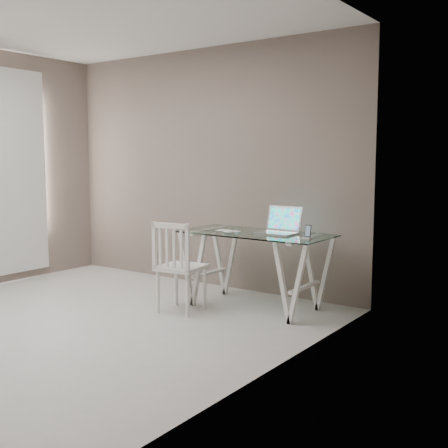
# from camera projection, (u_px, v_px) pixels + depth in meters

# --- Properties ---
(room) EXTENTS (4.50, 4.52, 2.71)m
(room) POSITION_uv_depth(u_px,v_px,m) (37.00, 128.00, 4.63)
(room) COLOR #B0AEA9
(room) RESTS_ON ground
(desk) EXTENTS (1.50, 0.70, 0.75)m
(desk) POSITION_uv_depth(u_px,v_px,m) (254.00, 269.00, 5.49)
(desk) COLOR silver
(desk) RESTS_ON ground
(chair) EXTENTS (0.45, 0.45, 0.88)m
(chair) POSITION_uv_depth(u_px,v_px,m) (177.00, 263.00, 5.28)
(chair) COLOR silver
(chair) RESTS_ON ground
(laptop) EXTENTS (0.37, 0.33, 0.25)m
(laptop) POSITION_uv_depth(u_px,v_px,m) (280.00, 227.00, 5.40)
(laptop) COLOR silver
(laptop) RESTS_ON desk
(keyboard) EXTENTS (0.27, 0.12, 0.01)m
(keyboard) POSITION_uv_depth(u_px,v_px,m) (228.00, 231.00, 5.53)
(keyboard) COLOR silver
(keyboard) RESTS_ON desk
(mouse) EXTENTS (0.12, 0.07, 0.04)m
(mouse) POSITION_uv_depth(u_px,v_px,m) (228.00, 232.00, 5.38)
(mouse) COLOR silver
(mouse) RESTS_ON desk
(phone_dock) EXTENTS (0.07, 0.07, 0.12)m
(phone_dock) POSITION_uv_depth(u_px,v_px,m) (308.00, 235.00, 5.04)
(phone_dock) COLOR white
(phone_dock) RESTS_ON desk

